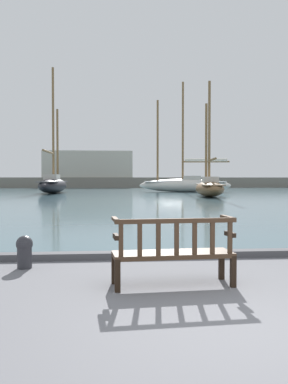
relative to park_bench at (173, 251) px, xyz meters
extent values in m
plane|color=slate|center=(0.68, -1.83, -0.47)|extent=(160.00, 160.00, 0.00)
cube|color=#476670|center=(0.68, 42.17, -0.43)|extent=(100.00, 80.00, 0.08)
cube|color=#4C4C50|center=(0.68, 2.02, -0.41)|extent=(40.00, 0.30, 0.12)
cube|color=black|center=(-0.78, 0.20, -0.26)|extent=(0.08, 0.08, 0.42)
cube|color=black|center=(0.74, 0.32, -0.26)|extent=(0.08, 0.08, 0.42)
cube|color=black|center=(-0.75, -0.25, -0.26)|extent=(0.08, 0.08, 0.42)
cube|color=black|center=(0.78, -0.13, -0.26)|extent=(0.08, 0.08, 0.42)
cube|color=#422D1E|center=(0.00, 0.04, -0.05)|extent=(1.63, 0.64, 0.06)
cube|color=#422D1E|center=(0.01, -0.18, 0.42)|extent=(1.60, 0.17, 0.06)
cube|color=#422D1E|center=(-0.70, -0.24, 0.19)|extent=(0.06, 0.04, 0.41)
cube|color=#422D1E|center=(-0.47, -0.22, 0.19)|extent=(0.06, 0.04, 0.41)
cube|color=#422D1E|center=(-0.23, -0.20, 0.19)|extent=(0.06, 0.04, 0.41)
cube|color=#422D1E|center=(0.01, -0.18, 0.19)|extent=(0.06, 0.04, 0.41)
cube|color=#422D1E|center=(0.25, -0.17, 0.19)|extent=(0.06, 0.04, 0.41)
cube|color=#422D1E|center=(0.49, -0.15, 0.19)|extent=(0.06, 0.04, 0.41)
cube|color=#422D1E|center=(0.73, -0.13, 0.19)|extent=(0.06, 0.04, 0.41)
cube|color=black|center=(-0.76, -0.11, 0.22)|extent=(0.08, 0.30, 0.06)
cube|color=#422D1E|center=(-0.77, -0.02, 0.43)|extent=(0.09, 0.47, 0.04)
cube|color=black|center=(0.77, 0.00, 0.22)|extent=(0.08, 0.30, 0.06)
cube|color=#422D1E|center=(0.77, 0.09, 0.43)|extent=(0.09, 0.47, 0.04)
ellipsoid|color=brown|center=(6.93, 26.22, 0.19)|extent=(2.77, 7.23, 1.16)
cube|color=#997A5B|center=(6.93, 26.22, 0.51)|extent=(2.18, 6.34, 0.08)
cube|color=beige|center=(6.87, 25.70, 0.83)|extent=(1.25, 1.61, 0.56)
cylinder|color=brown|center=(6.95, 26.40, 4.45)|extent=(0.20, 0.20, 7.81)
cylinder|color=brown|center=(6.75, 24.67, 2.34)|extent=(0.56, 3.47, 0.16)
cylinder|color=brown|center=(7.17, 28.32, 3.77)|extent=(0.20, 0.20, 6.45)
ellipsoid|color=black|center=(-5.84, 35.17, 0.30)|extent=(2.51, 9.78, 1.38)
cube|color=#4C4C51|center=(-5.84, 35.17, 0.68)|extent=(1.92, 8.59, 0.08)
cube|color=beige|center=(-5.86, 34.44, 1.04)|extent=(1.27, 2.45, 0.63)
cylinder|color=brown|center=(-5.83, 35.41, 6.06)|extent=(0.22, 0.22, 10.68)
cylinder|color=brown|center=(-5.92, 32.75, 3.31)|extent=(0.36, 5.33, 0.17)
cylinder|color=brown|center=(-5.73, 38.08, 4.33)|extent=(0.22, 0.22, 7.21)
ellipsoid|color=silver|center=(7.06, 36.95, 0.28)|extent=(9.41, 3.26, 1.34)
cube|color=white|center=(7.06, 36.95, 0.65)|extent=(8.24, 2.60, 0.08)
cube|color=beige|center=(7.75, 36.86, 0.97)|extent=(1.89, 1.35, 0.56)
cylinder|color=brown|center=(6.83, 36.98, 5.68)|extent=(0.21, 0.21, 9.97)
cylinder|color=brown|center=(9.15, 36.67, 2.67)|extent=(4.65, 0.78, 0.16)
cylinder|color=silver|center=(9.15, 36.67, 2.84)|extent=(4.21, 0.88, 0.33)
cylinder|color=brown|center=(4.32, 37.32, 4.78)|extent=(0.21, 0.21, 8.17)
cylinder|color=#2D2D33|center=(-2.19, 1.33, -0.28)|extent=(0.23, 0.23, 0.39)
sphere|color=#2D2D33|center=(-2.19, 1.33, -0.08)|extent=(0.27, 0.27, 0.27)
cube|color=slate|center=(0.68, 58.35, 0.34)|extent=(59.85, 2.40, 1.61)
cube|color=#B7B2A3|center=(-3.58, 58.35, 3.11)|extent=(13.21, 2.00, 3.94)
camera|label=1|loc=(-0.89, -5.60, 0.96)|focal=40.00mm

